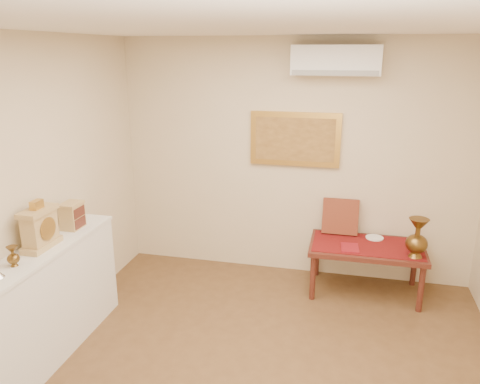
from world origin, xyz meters
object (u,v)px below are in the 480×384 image
(low_table, at_px, (367,251))
(wooden_chest, at_px, (72,215))
(brass_urn_tall, at_px, (418,234))
(mantel_clock, at_px, (40,228))
(display_ledge, at_px, (37,311))

(low_table, bearing_deg, wooden_chest, -155.09)
(brass_urn_tall, relative_size, mantel_clock, 1.20)
(brass_urn_tall, xyz_separation_m, mantel_clock, (-3.14, -1.50, 0.35))
(display_ledge, relative_size, wooden_chest, 8.28)
(brass_urn_tall, bearing_deg, wooden_chest, -161.65)
(display_ledge, xyz_separation_m, wooden_chest, (-0.00, 0.64, 0.61))
(display_ledge, bearing_deg, brass_urn_tall, 28.15)
(brass_urn_tall, relative_size, low_table, 0.41)
(mantel_clock, bearing_deg, display_ledge, -88.80)
(wooden_chest, distance_m, low_table, 3.02)
(display_ledge, xyz_separation_m, low_table, (2.67, 1.88, -0.01))
(low_table, bearing_deg, brass_urn_tall, -23.72)
(brass_urn_tall, xyz_separation_m, low_table, (-0.46, 0.20, -0.32))
(low_table, bearing_deg, mantel_clock, -147.56)
(mantel_clock, bearing_deg, wooden_chest, 89.93)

